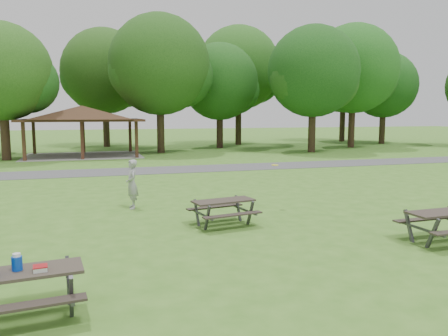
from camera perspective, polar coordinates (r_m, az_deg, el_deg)
ground at (r=11.31m, az=1.03°, el=-9.17°), size 160.00×160.00×0.00m
asphalt_path at (r=24.76m, az=-8.95°, el=-0.29°), size 120.00×3.20×0.02m
pavilion at (r=34.33m, az=-18.07°, el=6.61°), size 8.60×7.01×3.76m
tree_row_d at (r=33.42m, az=-26.91°, el=10.84°), size 6.93×6.60×9.27m
tree_row_e at (r=35.95m, az=-8.26°, el=12.83°), size 8.40×8.00×11.02m
tree_row_f at (r=40.58m, az=-0.46°, el=10.91°), size 7.35×7.00×9.55m
tree_row_g at (r=36.88m, az=11.69°, el=11.90°), size 7.77×7.40×10.25m
tree_row_h at (r=43.01m, az=16.65°, el=11.99°), size 8.61×8.20×11.37m
tree_row_i at (r=49.21m, az=20.23°, el=9.90°), size 7.14×6.80×9.52m
tree_deep_b at (r=43.53m, az=-15.21°, el=11.79°), size 8.40×8.00×11.13m
tree_deep_c at (r=44.95m, az=2.03°, el=12.59°), size 8.82×8.40×11.90m
tree_deep_d at (r=51.87m, az=15.45°, el=11.15°), size 8.40×8.00×11.27m
picnic_table_near at (r=7.58m, az=-26.36°, el=-12.50°), size 1.96×1.64×1.26m
picnic_table_middle at (r=12.45m, az=-0.07°, el=-4.99°), size 1.96×1.68×0.76m
picnic_table_far at (r=12.12m, az=26.80°, el=-5.94°), size 1.90×1.55×0.80m
frisbee_in_flight at (r=14.66m, az=6.67°, el=0.39°), size 0.32×0.32×0.02m
frisbee_thrower at (r=14.91m, az=-11.93°, el=-2.08°), size 0.43×0.63×1.65m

